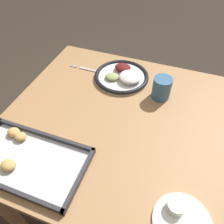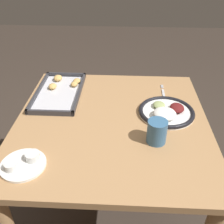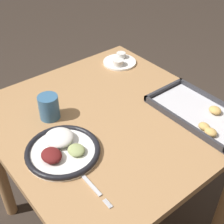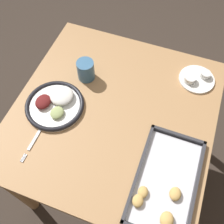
{
  "view_description": "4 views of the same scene",
  "coord_description": "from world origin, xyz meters",
  "px_view_note": "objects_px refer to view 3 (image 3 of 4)",
  "views": [
    {
      "loc": [
        -0.18,
        0.55,
        1.4
      ],
      "look_at": [
        0.02,
        0.0,
        0.77
      ],
      "focal_mm": 35.0,
      "sensor_mm": 36.0,
      "label": 1
    },
    {
      "loc": [
        -0.96,
        -0.05,
        1.44
      ],
      "look_at": [
        0.02,
        0.0,
        0.77
      ],
      "focal_mm": 42.0,
      "sensor_mm": 36.0,
      "label": 2
    },
    {
      "loc": [
        0.76,
        -0.6,
        1.52
      ],
      "look_at": [
        0.02,
        0.0,
        0.77
      ],
      "focal_mm": 50.0,
      "sensor_mm": 36.0,
      "label": 3
    },
    {
      "loc": [
        0.55,
        0.2,
        1.73
      ],
      "look_at": [
        0.02,
        0.0,
        0.77
      ],
      "focal_mm": 42.0,
      "sensor_mm": 36.0,
      "label": 4
    }
  ],
  "objects_px": {
    "drinking_cup": "(49,107)",
    "saucer_plate": "(120,61)",
    "dinner_plate": "(62,149)",
    "fork": "(89,183)",
    "baking_tray": "(203,114)"
  },
  "relations": [
    {
      "from": "saucer_plate",
      "to": "drinking_cup",
      "type": "height_order",
      "value": "drinking_cup"
    },
    {
      "from": "saucer_plate",
      "to": "dinner_plate",
      "type": "bearing_deg",
      "value": -57.3
    },
    {
      "from": "dinner_plate",
      "to": "fork",
      "type": "bearing_deg",
      "value": -2.33
    },
    {
      "from": "dinner_plate",
      "to": "baking_tray",
      "type": "distance_m",
      "value": 0.57
    },
    {
      "from": "fork",
      "to": "saucer_plate",
      "type": "height_order",
      "value": "saucer_plate"
    },
    {
      "from": "dinner_plate",
      "to": "baking_tray",
      "type": "bearing_deg",
      "value": 71.86
    },
    {
      "from": "dinner_plate",
      "to": "drinking_cup",
      "type": "relative_size",
      "value": 2.64
    },
    {
      "from": "dinner_plate",
      "to": "fork",
      "type": "relative_size",
      "value": 1.28
    },
    {
      "from": "fork",
      "to": "baking_tray",
      "type": "relative_size",
      "value": 0.5
    },
    {
      "from": "baking_tray",
      "to": "drinking_cup",
      "type": "bearing_deg",
      "value": -128.16
    },
    {
      "from": "baking_tray",
      "to": "dinner_plate",
      "type": "bearing_deg",
      "value": -108.14
    },
    {
      "from": "fork",
      "to": "drinking_cup",
      "type": "relative_size",
      "value": 2.06
    },
    {
      "from": "saucer_plate",
      "to": "baking_tray",
      "type": "relative_size",
      "value": 0.41
    },
    {
      "from": "drinking_cup",
      "to": "saucer_plate",
      "type": "bearing_deg",
      "value": 108.17
    },
    {
      "from": "fork",
      "to": "saucer_plate",
      "type": "xyz_separation_m",
      "value": [
        -0.53,
        0.56,
        0.01
      ]
    }
  ]
}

